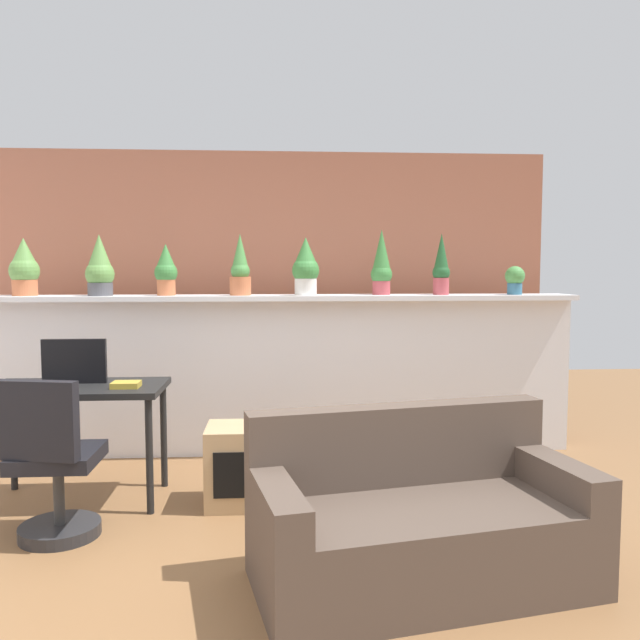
# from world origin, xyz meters

# --- Properties ---
(ground_plane) EXTENTS (12.00, 12.00, 0.00)m
(ground_plane) POSITION_xyz_m (0.00, 0.00, 0.00)
(ground_plane) COLOR brown
(divider_wall) EXTENTS (4.74, 0.16, 1.24)m
(divider_wall) POSITION_xyz_m (0.00, 2.00, 0.62)
(divider_wall) COLOR silver
(divider_wall) RESTS_ON ground
(plant_shelf) EXTENTS (4.74, 0.37, 0.04)m
(plant_shelf) POSITION_xyz_m (0.00, 1.96, 1.26)
(plant_shelf) COLOR silver
(plant_shelf) RESTS_ON divider_wall
(brick_wall_behind) EXTENTS (4.74, 0.10, 2.50)m
(brick_wall_behind) POSITION_xyz_m (0.00, 2.60, 1.25)
(brick_wall_behind) COLOR #AD664C
(brick_wall_behind) RESTS_ON ground
(potted_plant_0) EXTENTS (0.23, 0.23, 0.45)m
(potted_plant_0) POSITION_xyz_m (-1.95, 1.99, 1.49)
(potted_plant_0) COLOR #C66B42
(potted_plant_0) RESTS_ON plant_shelf
(potted_plant_1) EXTENTS (0.22, 0.22, 0.47)m
(potted_plant_1) POSITION_xyz_m (-1.36, 1.95, 1.50)
(potted_plant_1) COLOR #4C4C51
(potted_plant_1) RESTS_ON plant_shelf
(potted_plant_2) EXTENTS (0.18, 0.18, 0.40)m
(potted_plant_2) POSITION_xyz_m (-0.86, 1.95, 1.48)
(potted_plant_2) COLOR #C66B42
(potted_plant_2) RESTS_ON plant_shelf
(potted_plant_3) EXTENTS (0.17, 0.17, 0.48)m
(potted_plant_3) POSITION_xyz_m (-0.29, 1.94, 1.48)
(potted_plant_3) COLOR #C66B42
(potted_plant_3) RESTS_ON plant_shelf
(potted_plant_4) EXTENTS (0.21, 0.21, 0.45)m
(potted_plant_4) POSITION_xyz_m (0.22, 1.93, 1.50)
(potted_plant_4) COLOR silver
(potted_plant_4) RESTS_ON plant_shelf
(potted_plant_5) EXTENTS (0.17, 0.17, 0.52)m
(potted_plant_5) POSITION_xyz_m (0.83, 2.00, 1.52)
(potted_plant_5) COLOR #B7474C
(potted_plant_5) RESTS_ON plant_shelf
(potted_plant_6) EXTENTS (0.14, 0.14, 0.49)m
(potted_plant_6) POSITION_xyz_m (1.31, 1.96, 1.50)
(potted_plant_6) COLOR #B7474C
(potted_plant_6) RESTS_ON plant_shelf
(potted_plant_7) EXTENTS (0.16, 0.16, 0.23)m
(potted_plant_7) POSITION_xyz_m (1.91, 1.94, 1.40)
(potted_plant_7) COLOR #386B84
(potted_plant_7) RESTS_ON plant_shelf
(desk) EXTENTS (1.10, 0.60, 0.75)m
(desk) POSITION_xyz_m (-1.28, 0.99, 0.67)
(desk) COLOR black
(desk) RESTS_ON ground
(tv_monitor) EXTENTS (0.40, 0.04, 0.29)m
(tv_monitor) POSITION_xyz_m (-1.31, 1.07, 0.89)
(tv_monitor) COLOR black
(tv_monitor) RESTS_ON desk
(office_chair) EXTENTS (0.48, 0.48, 0.91)m
(office_chair) POSITION_xyz_m (-1.23, 0.38, 0.39)
(office_chair) COLOR #262628
(office_chair) RESTS_ON ground
(side_cube_shelf) EXTENTS (0.40, 0.41, 0.50)m
(side_cube_shelf) POSITION_xyz_m (-0.25, 0.87, 0.25)
(side_cube_shelf) COLOR tan
(side_cube_shelf) RESTS_ON ground
(book_on_desk) EXTENTS (0.17, 0.14, 0.04)m
(book_on_desk) POSITION_xyz_m (-0.94, 0.90, 0.77)
(book_on_desk) COLOR gold
(book_on_desk) RESTS_ON desk
(couch) EXTENTS (1.68, 1.05, 0.80)m
(couch) POSITION_xyz_m (0.66, -0.20, 0.28)
(couch) COLOR brown
(couch) RESTS_ON ground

